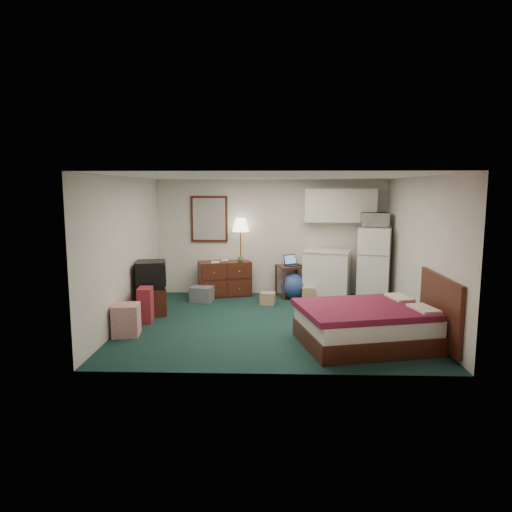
{
  "coord_description": "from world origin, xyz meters",
  "views": [
    {
      "loc": [
        -0.02,
        -7.68,
        2.28
      ],
      "look_at": [
        -0.26,
        0.13,
        1.14
      ],
      "focal_mm": 32.0,
      "sensor_mm": 36.0,
      "label": 1
    }
  ],
  "objects_px": {
    "tv_stand": "(151,301)",
    "suitcase": "(145,305)",
    "dresser": "(225,279)",
    "bed": "(365,326)",
    "floor_lamp": "(241,257)",
    "fridge": "(374,264)",
    "desk": "(290,281)",
    "kitchen_counter": "(327,275)"
  },
  "relations": [
    {
      "from": "kitchen_counter",
      "to": "fridge",
      "type": "xyz_separation_m",
      "value": [
        0.95,
        -0.16,
        0.26
      ]
    },
    {
      "from": "floor_lamp",
      "to": "bed",
      "type": "height_order",
      "value": "floor_lamp"
    },
    {
      "from": "dresser",
      "to": "kitchen_counter",
      "type": "bearing_deg",
      "value": -20.49
    },
    {
      "from": "kitchen_counter",
      "to": "tv_stand",
      "type": "distance_m",
      "value": 3.66
    },
    {
      "from": "floor_lamp",
      "to": "kitchen_counter",
      "type": "height_order",
      "value": "floor_lamp"
    },
    {
      "from": "fridge",
      "to": "suitcase",
      "type": "distance_m",
      "value": 4.66
    },
    {
      "from": "bed",
      "to": "tv_stand",
      "type": "distance_m",
      "value": 3.92
    },
    {
      "from": "dresser",
      "to": "tv_stand",
      "type": "xyz_separation_m",
      "value": [
        -1.2,
        -1.53,
        -0.13
      ]
    },
    {
      "from": "fridge",
      "to": "bed",
      "type": "xyz_separation_m",
      "value": [
        -0.74,
        -2.79,
        -0.47
      ]
    },
    {
      "from": "tv_stand",
      "to": "suitcase",
      "type": "relative_size",
      "value": 0.9
    },
    {
      "from": "kitchen_counter",
      "to": "fridge",
      "type": "height_order",
      "value": "fridge"
    },
    {
      "from": "desk",
      "to": "suitcase",
      "type": "height_order",
      "value": "desk"
    },
    {
      "from": "floor_lamp",
      "to": "kitchen_counter",
      "type": "distance_m",
      "value": 1.88
    },
    {
      "from": "desk",
      "to": "fridge",
      "type": "height_order",
      "value": "fridge"
    },
    {
      "from": "dresser",
      "to": "kitchen_counter",
      "type": "xyz_separation_m",
      "value": [
        2.18,
        -0.16,
        0.12
      ]
    },
    {
      "from": "floor_lamp",
      "to": "tv_stand",
      "type": "relative_size",
      "value": 3.08
    },
    {
      "from": "fridge",
      "to": "suitcase",
      "type": "bearing_deg",
      "value": -139.59
    },
    {
      "from": "kitchen_counter",
      "to": "fridge",
      "type": "bearing_deg",
      "value": 6.82
    },
    {
      "from": "fridge",
      "to": "kitchen_counter",
      "type": "bearing_deg",
      "value": -170.48
    },
    {
      "from": "dresser",
      "to": "fridge",
      "type": "distance_m",
      "value": 3.17
    },
    {
      "from": "dresser",
      "to": "desk",
      "type": "bearing_deg",
      "value": -18.32
    },
    {
      "from": "dresser",
      "to": "tv_stand",
      "type": "distance_m",
      "value": 1.95
    },
    {
      "from": "desk",
      "to": "dresser",
      "type": "bearing_deg",
      "value": 158.39
    },
    {
      "from": "tv_stand",
      "to": "kitchen_counter",
      "type": "bearing_deg",
      "value": 3.27
    },
    {
      "from": "floor_lamp",
      "to": "suitcase",
      "type": "relative_size",
      "value": 2.77
    },
    {
      "from": "suitcase",
      "to": "dresser",
      "type": "bearing_deg",
      "value": 53.84
    },
    {
      "from": "fridge",
      "to": "dresser",
      "type": "bearing_deg",
      "value": -166.92
    },
    {
      "from": "floor_lamp",
      "to": "kitchen_counter",
      "type": "relative_size",
      "value": 1.68
    },
    {
      "from": "floor_lamp",
      "to": "dresser",
      "type": "bearing_deg",
      "value": -168.52
    },
    {
      "from": "tv_stand",
      "to": "dresser",
      "type": "bearing_deg",
      "value": 33.06
    },
    {
      "from": "dresser",
      "to": "floor_lamp",
      "type": "distance_m",
      "value": 0.58
    },
    {
      "from": "floor_lamp",
      "to": "suitcase",
      "type": "height_order",
      "value": "floor_lamp"
    },
    {
      "from": "floor_lamp",
      "to": "bed",
      "type": "distance_m",
      "value": 3.81
    },
    {
      "from": "dresser",
      "to": "suitcase",
      "type": "height_order",
      "value": "dresser"
    },
    {
      "from": "bed",
      "to": "desk",
      "type": "bearing_deg",
      "value": 94.61
    },
    {
      "from": "dresser",
      "to": "bed",
      "type": "height_order",
      "value": "dresser"
    },
    {
      "from": "floor_lamp",
      "to": "fridge",
      "type": "bearing_deg",
      "value": -7.87
    },
    {
      "from": "dresser",
      "to": "bed",
      "type": "xyz_separation_m",
      "value": [
        2.39,
        -3.1,
        -0.09
      ]
    },
    {
      "from": "suitcase",
      "to": "desk",
      "type": "bearing_deg",
      "value": 31.32
    },
    {
      "from": "desk",
      "to": "fridge",
      "type": "xyz_separation_m",
      "value": [
        1.72,
        -0.27,
        0.42
      ]
    },
    {
      "from": "floor_lamp",
      "to": "desk",
      "type": "height_order",
      "value": "floor_lamp"
    },
    {
      "from": "bed",
      "to": "suitcase",
      "type": "height_order",
      "value": "suitcase"
    }
  ]
}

